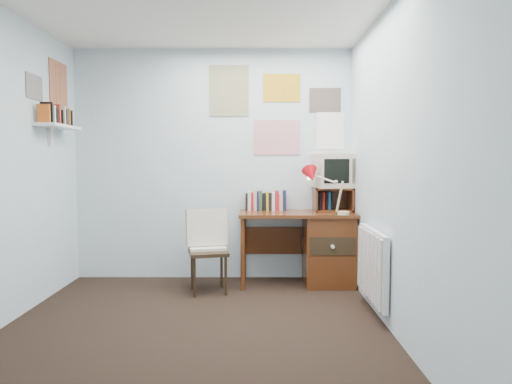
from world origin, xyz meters
TOP-DOWN VIEW (x-y plane):
  - ground at (0.00, 0.00)m, footprint 3.50×3.50m
  - back_wall at (0.00, 1.75)m, footprint 3.00×0.02m
  - right_wall at (1.50, 0.00)m, footprint 0.02×3.50m
  - desk at (1.17, 1.48)m, footprint 1.20×0.55m
  - desk_chair at (0.00, 1.18)m, footprint 0.48×0.47m
  - desk_lamp at (1.34, 1.27)m, footprint 0.36×0.33m
  - tv_riser at (1.29, 1.59)m, footprint 0.40×0.30m
  - crt_tv at (1.31, 1.61)m, footprint 0.48×0.45m
  - book_row at (0.66, 1.66)m, footprint 0.60×0.14m
  - radiator at (1.46, 0.55)m, footprint 0.09×0.80m
  - wall_shelf at (-1.40, 1.10)m, footprint 0.20×0.62m
  - posters_back at (0.70, 1.74)m, footprint 1.20×0.01m
  - posters_left at (-1.49, 1.10)m, footprint 0.01×0.70m

SIDE VIEW (x-z plane):
  - ground at x=0.00m, z-range 0.00..0.00m
  - desk_chair at x=0.00m, z-range 0.00..0.79m
  - desk at x=1.17m, z-range 0.03..0.79m
  - radiator at x=1.46m, z-range 0.12..0.72m
  - book_row at x=0.66m, z-range 0.76..0.98m
  - tv_riser at x=1.29m, z-range 0.76..1.01m
  - desk_lamp at x=1.34m, z-range 0.76..1.19m
  - crt_tv at x=1.31m, z-range 1.01..1.40m
  - back_wall at x=0.00m, z-range 0.00..2.50m
  - right_wall at x=1.50m, z-range 0.00..2.50m
  - wall_shelf at x=-1.40m, z-range 1.50..1.74m
  - posters_back at x=0.70m, z-range 1.40..2.30m
  - posters_left at x=-1.49m, z-range 1.70..2.30m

